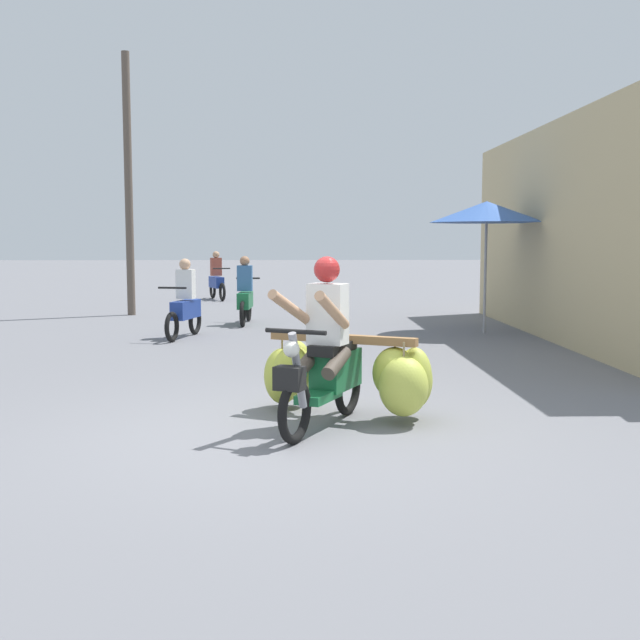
{
  "coord_description": "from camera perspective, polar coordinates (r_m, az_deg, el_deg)",
  "views": [
    {
      "loc": [
        0.18,
        -6.78,
        1.73
      ],
      "look_at": [
        0.42,
        1.26,
        0.9
      ],
      "focal_mm": 43.76,
      "sensor_mm": 36.0,
      "label": 1
    }
  ],
  "objects": [
    {
      "name": "motorbike_main_loaded",
      "position": [
        7.48,
        2.04,
        -3.66
      ],
      "size": [
        1.78,
        1.99,
        1.58
      ],
      "color": "black",
      "rests_on": "ground"
    },
    {
      "name": "motorbike_distant_far_ahead",
      "position": [
        22.8,
        -7.57,
        2.92
      ],
      "size": [
        0.73,
        1.55,
        1.4
      ],
      "color": "black",
      "rests_on": "ground"
    },
    {
      "name": "motorbike_distant_ahead_right",
      "position": [
        16.0,
        -5.49,
        1.7
      ],
      "size": [
        0.5,
        1.62,
        1.4
      ],
      "color": "black",
      "rests_on": "ground"
    },
    {
      "name": "motorbike_distant_ahead_left",
      "position": [
        13.97,
        -9.84,
        1.03
      ],
      "size": [
        0.6,
        1.6,
        1.4
      ],
      "color": "black",
      "rests_on": "ground"
    },
    {
      "name": "ground_plane",
      "position": [
        7.0,
        -3.2,
        -8.43
      ],
      "size": [
        120.0,
        120.0,
        0.0
      ],
      "primitive_type": "plane",
      "color": "slate"
    },
    {
      "name": "utility_pole",
      "position": [
        18.47,
        -13.83,
        9.54
      ],
      "size": [
        0.18,
        0.18,
        5.92
      ],
      "primitive_type": "cylinder",
      "color": "brown",
      "rests_on": "ground"
    },
    {
      "name": "market_umbrella_near_shop",
      "position": [
        14.76,
        12.09,
        7.73
      ],
      "size": [
        2.09,
        2.09,
        2.43
      ],
      "color": "#99999E",
      "rests_on": "ground"
    }
  ]
}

